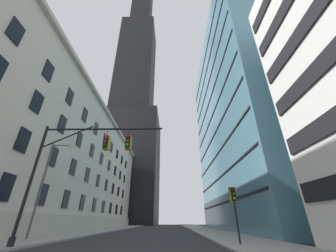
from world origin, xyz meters
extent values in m
cube|color=beige|center=(-19.57, 25.59, 11.43)|extent=(17.13, 63.18, 22.87)
cube|color=#B2A893|center=(-10.75, 25.59, 22.17)|extent=(0.70, 63.18, 0.60)
cube|color=#B2A893|center=(-10.85, 25.59, 1.10)|extent=(0.50, 63.18, 2.20)
cube|color=black|center=(-10.95, 8.00, 4.00)|extent=(0.14, 1.40, 2.20)
cube|color=black|center=(-10.95, 13.00, 4.00)|extent=(0.14, 1.40, 2.20)
cube|color=black|center=(-10.95, 18.00, 4.00)|extent=(0.14, 1.40, 2.20)
cube|color=black|center=(-10.95, 23.00, 4.00)|extent=(0.14, 1.40, 2.20)
cube|color=black|center=(-10.95, 28.00, 4.00)|extent=(0.14, 1.40, 2.20)
cube|color=black|center=(-10.95, 33.00, 4.00)|extent=(0.14, 1.40, 2.20)
cube|color=black|center=(-10.95, 38.00, 4.00)|extent=(0.14, 1.40, 2.20)
cube|color=black|center=(-10.95, 43.00, 4.00)|extent=(0.14, 1.40, 2.20)
cube|color=black|center=(-10.95, 48.00, 4.00)|extent=(0.14, 1.40, 2.20)
cube|color=black|center=(-10.95, 8.00, 8.20)|extent=(0.14, 1.40, 2.20)
cube|color=black|center=(-10.95, 13.00, 8.20)|extent=(0.14, 1.40, 2.20)
cube|color=black|center=(-10.95, 18.00, 8.20)|extent=(0.14, 1.40, 2.20)
cube|color=black|center=(-10.95, 23.00, 8.20)|extent=(0.14, 1.40, 2.20)
cube|color=black|center=(-10.95, 28.00, 8.20)|extent=(0.14, 1.40, 2.20)
cube|color=black|center=(-10.95, 33.00, 8.20)|extent=(0.14, 1.40, 2.20)
cube|color=black|center=(-10.95, 38.00, 8.20)|extent=(0.14, 1.40, 2.20)
cube|color=black|center=(-10.95, 43.00, 8.20)|extent=(0.14, 1.40, 2.20)
cube|color=black|center=(-10.95, 48.00, 8.20)|extent=(0.14, 1.40, 2.20)
cube|color=black|center=(-10.95, 8.00, 12.40)|extent=(0.14, 1.40, 2.20)
cube|color=black|center=(-10.95, 13.00, 12.40)|extent=(0.14, 1.40, 2.20)
cube|color=black|center=(-10.95, 18.00, 12.40)|extent=(0.14, 1.40, 2.20)
cube|color=black|center=(-10.95, 23.00, 12.40)|extent=(0.14, 1.40, 2.20)
cube|color=black|center=(-10.95, 28.00, 12.40)|extent=(0.14, 1.40, 2.20)
cube|color=black|center=(-10.95, 33.00, 12.40)|extent=(0.14, 1.40, 2.20)
cube|color=black|center=(-10.95, 38.00, 12.40)|extent=(0.14, 1.40, 2.20)
cube|color=black|center=(-10.95, 43.00, 12.40)|extent=(0.14, 1.40, 2.20)
cube|color=black|center=(-10.95, 48.00, 12.40)|extent=(0.14, 1.40, 2.20)
cube|color=black|center=(-10.95, 3.00, 16.60)|extent=(0.14, 1.40, 2.20)
cube|color=black|center=(-10.95, 8.00, 16.60)|extent=(0.14, 1.40, 2.20)
cube|color=black|center=(-10.95, 13.00, 16.60)|extent=(0.14, 1.40, 2.20)
cube|color=black|center=(-10.95, 18.00, 16.60)|extent=(0.14, 1.40, 2.20)
cube|color=black|center=(-10.95, 23.00, 16.60)|extent=(0.14, 1.40, 2.20)
cube|color=black|center=(-10.95, 28.00, 16.60)|extent=(0.14, 1.40, 2.20)
cube|color=black|center=(-10.95, 33.00, 16.60)|extent=(0.14, 1.40, 2.20)
cube|color=black|center=(-10.95, 38.00, 16.60)|extent=(0.14, 1.40, 2.20)
cube|color=black|center=(-10.95, 43.00, 16.60)|extent=(0.14, 1.40, 2.20)
cube|color=black|center=(-10.95, 48.00, 16.60)|extent=(0.14, 1.40, 2.20)
cube|color=black|center=(-16.09, 71.37, 22.07)|extent=(26.26, 26.26, 44.15)
cube|color=black|center=(-16.09, 71.37, 76.25)|extent=(18.38, 18.38, 64.21)
cube|color=black|center=(10.95, -1.63, 12.00)|extent=(0.16, 11.94, 1.10)
cube|color=teal|center=(20.05, 26.00, 20.31)|extent=(18.11, 35.68, 40.62)
cube|color=black|center=(10.96, 26.00, 4.00)|extent=(0.12, 34.68, 0.24)
cube|color=black|center=(10.96, 26.00, 8.00)|extent=(0.12, 34.68, 0.24)
cube|color=black|center=(10.96, 26.00, 12.00)|extent=(0.12, 34.68, 0.24)
cube|color=black|center=(10.96, 26.00, 16.00)|extent=(0.12, 34.68, 0.24)
cube|color=black|center=(10.96, 26.00, 20.00)|extent=(0.12, 34.68, 0.24)
cube|color=black|center=(10.96, 26.00, 24.00)|extent=(0.12, 34.68, 0.24)
cube|color=black|center=(10.96, 26.00, 28.00)|extent=(0.12, 34.68, 0.24)
cube|color=black|center=(10.96, 26.00, 32.00)|extent=(0.12, 34.68, 0.24)
cube|color=black|center=(10.96, 26.00, 36.00)|extent=(0.12, 34.68, 0.24)
cylinder|color=black|center=(-6.55, 4.65, 4.03)|extent=(0.20, 0.20, 7.75)
cylinder|color=black|center=(-6.55, 4.65, 0.40)|extent=(0.36, 0.36, 0.50)
cylinder|color=black|center=(-2.19, 4.65, 7.65)|extent=(8.71, 0.14, 0.14)
cylinder|color=black|center=(-4.81, 4.65, 7.05)|extent=(3.57, 0.10, 1.80)
cylinder|color=black|center=(-1.90, 4.65, 7.35)|extent=(0.04, 0.04, 0.60)
cube|color=black|center=(-1.90, 4.65, 6.60)|extent=(0.30, 0.30, 0.90)
cube|color=olive|center=(-1.90, 4.82, 6.60)|extent=(0.40, 0.40, 1.04)
sphere|color=red|center=(-1.90, 4.49, 6.88)|extent=(0.20, 0.20, 0.20)
sphere|color=#4B3A08|center=(-1.90, 4.49, 6.60)|extent=(0.20, 0.20, 0.20)
sphere|color=#083D10|center=(-1.90, 4.49, 6.32)|extent=(0.20, 0.20, 0.20)
cylinder|color=black|center=(-0.31, 4.65, 7.35)|extent=(0.04, 0.04, 0.60)
cube|color=black|center=(-0.31, 4.65, 6.60)|extent=(0.30, 0.30, 0.90)
cube|color=olive|center=(-0.31, 4.82, 6.60)|extent=(0.40, 0.40, 1.04)
sphere|color=#450808|center=(-0.31, 4.49, 6.88)|extent=(0.20, 0.20, 0.20)
sphere|color=#4B3A08|center=(-0.31, 4.49, 6.60)|extent=(0.20, 0.20, 0.20)
sphere|color=green|center=(-0.31, 4.49, 6.32)|extent=(0.20, 0.20, 0.20)
cylinder|color=black|center=(7.24, 6.32, 1.92)|extent=(0.12, 0.12, 3.53)
cube|color=black|center=(7.24, 6.32, 3.18)|extent=(0.30, 0.30, 0.90)
cube|color=olive|center=(7.24, 6.49, 3.18)|extent=(0.40, 0.40, 1.04)
sphere|color=#450808|center=(7.24, 6.16, 3.46)|extent=(0.20, 0.20, 0.20)
sphere|color=#4B3A08|center=(7.24, 6.16, 3.18)|extent=(0.20, 0.20, 0.20)
sphere|color=green|center=(7.24, 6.16, 2.90)|extent=(0.20, 0.20, 0.20)
cylinder|color=#47474C|center=(-9.20, 9.83, 4.33)|extent=(0.18, 0.18, 8.36)
cylinder|color=#47474C|center=(-8.24, 9.83, 8.36)|extent=(1.93, 0.10, 0.10)
ellipsoid|color=#EFE5C6|center=(-7.27, 9.83, 8.26)|extent=(0.56, 0.32, 0.24)
camera|label=1|loc=(2.84, -8.10, 1.51)|focal=20.30mm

